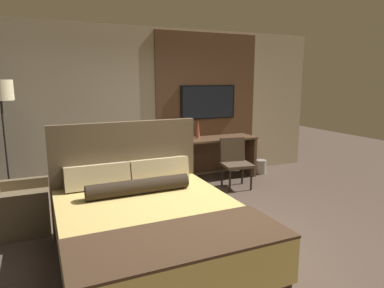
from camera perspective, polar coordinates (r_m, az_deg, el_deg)
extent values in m
plane|color=#4C3D33|center=(4.29, 2.96, -15.47)|extent=(16.00, 16.00, 0.00)
cube|color=#BCAD8E|center=(6.28, -7.92, 6.19)|extent=(7.20, 0.06, 2.80)
cube|color=brown|center=(6.71, 2.57, 6.57)|extent=(2.11, 0.03, 2.70)
cube|color=#33281E|center=(3.67, -6.14, -18.36)|extent=(1.74, 2.07, 0.22)
cube|color=tan|center=(3.53, -6.25, -13.97)|extent=(1.79, 2.13, 0.40)
cube|color=#422D1E|center=(2.86, -1.82, -15.52)|extent=(1.81, 0.75, 0.02)
cube|color=brown|center=(4.44, -10.80, -5.16)|extent=(1.83, 0.08, 1.38)
cube|color=#C6B284|center=(4.22, -15.47, -5.22)|extent=(0.75, 0.23, 0.31)
cube|color=#C6B284|center=(4.40, -5.52, -4.23)|extent=(0.75, 0.23, 0.31)
cylinder|color=#2D2319|center=(3.92, -8.87, -7.02)|extent=(1.16, 0.17, 0.17)
cube|color=brown|center=(6.51, 3.76, 0.89)|extent=(1.61, 0.57, 0.03)
cube|color=brown|center=(6.27, -2.54, -3.19)|extent=(0.06, 0.51, 0.76)
cube|color=brown|center=(6.98, 9.33, -1.87)|extent=(0.06, 0.51, 0.76)
cube|color=brown|center=(6.80, 2.68, -1.42)|extent=(1.49, 0.02, 0.38)
cube|color=black|center=(6.67, 2.70, 7.00)|extent=(1.15, 0.04, 0.65)
cube|color=black|center=(6.65, 2.78, 6.99)|extent=(1.08, 0.01, 0.60)
cube|color=#4C3D2D|center=(6.03, 7.44, -3.45)|extent=(0.56, 0.54, 0.05)
cube|color=#4C3D2D|center=(6.16, 6.75, -0.88)|extent=(0.46, 0.17, 0.42)
cylinder|color=black|center=(5.85, 6.33, -6.13)|extent=(0.04, 0.04, 0.39)
cylinder|color=black|center=(6.01, 9.84, -5.78)|extent=(0.04, 0.04, 0.39)
cylinder|color=black|center=(6.19, 5.02, -5.17)|extent=(0.04, 0.04, 0.39)
cylinder|color=black|center=(6.33, 8.37, -4.86)|extent=(0.04, 0.04, 0.39)
cube|color=brown|center=(4.97, -27.00, -10.22)|extent=(0.77, 0.62, 0.42)
cube|color=brown|center=(4.62, -27.36, -10.89)|extent=(0.76, 0.12, 0.56)
cube|color=brown|center=(5.28, -26.81, -8.20)|extent=(0.76, 0.12, 0.56)
cylinder|color=#282623|center=(5.71, -27.75, -9.73)|extent=(0.28, 0.28, 0.03)
cylinder|color=#332D28|center=(5.49, -28.49, -1.78)|extent=(0.03, 0.03, 1.65)
cylinder|color=beige|center=(5.39, -29.38, 7.85)|extent=(0.34, 0.34, 0.28)
cone|color=#B2563D|center=(6.46, 1.02, 2.58)|extent=(0.08, 0.08, 0.35)
cylinder|color=#846647|center=(6.20, -1.46, 2.06)|extent=(0.12, 0.12, 0.32)
cylinder|color=gray|center=(7.09, 11.38, -3.74)|extent=(0.22, 0.22, 0.28)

